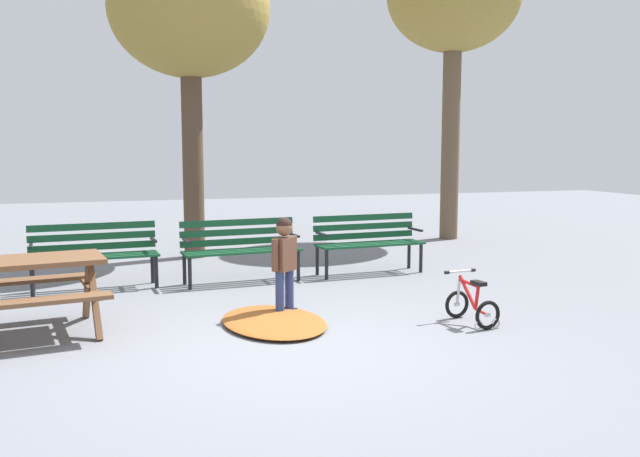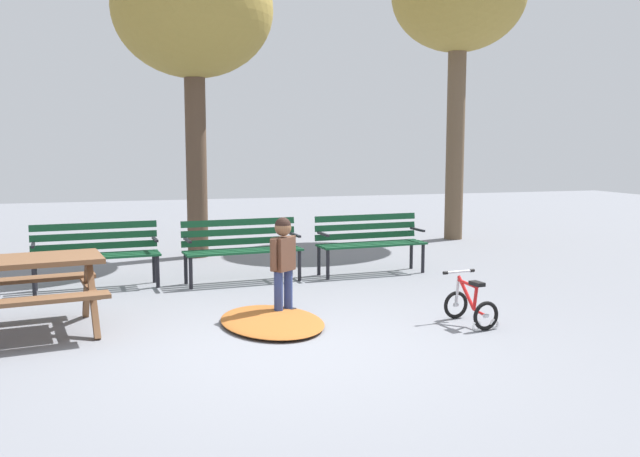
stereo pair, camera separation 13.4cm
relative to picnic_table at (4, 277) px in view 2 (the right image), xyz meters
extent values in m
plane|color=slate|center=(2.50, -1.15, -0.59)|extent=(36.00, 36.00, 0.00)
cube|color=brown|center=(0.00, 0.00, 0.15)|extent=(1.89, 1.02, 0.05)
cube|color=brown|center=(0.08, -0.54, -0.14)|extent=(1.82, 0.50, 0.04)
cube|color=brown|center=(-0.08, 0.54, -0.14)|extent=(1.82, 0.50, 0.04)
cube|color=brown|center=(0.81, -0.13, -0.24)|extent=(0.14, 0.57, 0.76)
cube|color=brown|center=(0.73, 0.36, -0.24)|extent=(0.14, 0.57, 0.76)
cube|color=brown|center=(0.77, 0.11, -0.17)|extent=(0.24, 1.10, 0.04)
cube|color=#144728|center=(0.78, 2.23, -0.15)|extent=(1.60, 0.18, 0.03)
cube|color=#144728|center=(0.79, 2.11, -0.15)|extent=(1.60, 0.18, 0.03)
cube|color=#144728|center=(0.80, 1.99, -0.15)|extent=(1.60, 0.18, 0.03)
cube|color=#144728|center=(0.81, 1.87, -0.15)|extent=(1.60, 0.18, 0.03)
cube|color=#144728|center=(0.78, 2.27, -0.05)|extent=(1.60, 0.15, 0.09)
cube|color=#144728|center=(0.78, 2.27, 0.08)|extent=(1.60, 0.15, 0.09)
cube|color=#144728|center=(0.78, 2.27, 0.21)|extent=(1.60, 0.15, 0.09)
cylinder|color=black|center=(1.56, 1.94, -0.37)|extent=(0.05, 0.05, 0.44)
cylinder|color=black|center=(1.53, 2.30, -0.37)|extent=(0.05, 0.05, 0.44)
cube|color=black|center=(1.54, 2.12, 0.03)|extent=(0.07, 0.40, 0.03)
cylinder|color=black|center=(0.06, 1.84, -0.37)|extent=(0.05, 0.05, 0.44)
cylinder|color=black|center=(0.04, 2.19, -0.37)|extent=(0.05, 0.05, 0.44)
cube|color=black|center=(0.05, 2.01, 0.03)|extent=(0.07, 0.40, 0.03)
cube|color=#144728|center=(2.68, 2.10, -0.15)|extent=(1.60, 0.19, 0.03)
cube|color=#144728|center=(2.69, 1.98, -0.15)|extent=(1.60, 0.19, 0.03)
cube|color=#144728|center=(2.70, 1.86, -0.15)|extent=(1.60, 0.19, 0.03)
cube|color=#144728|center=(2.71, 1.74, -0.15)|extent=(1.60, 0.19, 0.03)
cube|color=#144728|center=(2.68, 2.14, -0.05)|extent=(1.60, 0.17, 0.09)
cube|color=#144728|center=(2.68, 2.14, 0.08)|extent=(1.60, 0.17, 0.09)
cube|color=#144728|center=(2.68, 2.14, 0.21)|extent=(1.60, 0.17, 0.09)
cylinder|color=black|center=(3.46, 1.82, -0.37)|extent=(0.05, 0.05, 0.44)
cylinder|color=black|center=(3.43, 2.18, -0.37)|extent=(0.05, 0.05, 0.44)
cube|color=black|center=(3.44, 2.00, 0.03)|extent=(0.07, 0.40, 0.03)
cylinder|color=black|center=(1.96, 1.71, -0.37)|extent=(0.05, 0.05, 0.44)
cylinder|color=black|center=(1.93, 2.06, -0.37)|extent=(0.05, 0.05, 0.44)
cube|color=black|center=(1.95, 1.88, 0.03)|extent=(0.07, 0.40, 0.03)
cube|color=#144728|center=(4.59, 2.18, -0.15)|extent=(1.60, 0.17, 0.03)
cube|color=#144728|center=(4.59, 2.06, -0.15)|extent=(1.60, 0.17, 0.03)
cube|color=#144728|center=(4.60, 1.94, -0.15)|extent=(1.60, 0.17, 0.03)
cube|color=#144728|center=(4.61, 1.82, -0.15)|extent=(1.60, 0.17, 0.03)
cube|color=#144728|center=(4.58, 2.22, -0.05)|extent=(1.60, 0.14, 0.09)
cube|color=#144728|center=(4.58, 2.22, 0.08)|extent=(1.60, 0.14, 0.09)
cube|color=#144728|center=(4.58, 2.22, 0.21)|extent=(1.60, 0.14, 0.09)
cylinder|color=black|center=(5.36, 1.88, -0.37)|extent=(0.05, 0.05, 0.44)
cylinder|color=black|center=(5.33, 2.24, -0.37)|extent=(0.05, 0.05, 0.44)
cube|color=black|center=(5.34, 2.06, 0.03)|extent=(0.06, 0.40, 0.03)
cylinder|color=black|center=(3.86, 1.79, -0.37)|extent=(0.05, 0.05, 0.44)
cylinder|color=black|center=(3.84, 2.15, -0.37)|extent=(0.05, 0.05, 0.44)
cube|color=black|center=(3.85, 1.97, 0.03)|extent=(0.06, 0.40, 0.03)
cylinder|color=navy|center=(2.86, 0.11, -0.34)|extent=(0.10, 0.10, 0.50)
cube|color=black|center=(2.86, 0.11, -0.56)|extent=(0.17, 0.18, 0.06)
cylinder|color=navy|center=(2.72, 0.00, -0.34)|extent=(0.10, 0.10, 0.50)
cube|color=black|center=(2.72, 0.00, -0.56)|extent=(0.17, 0.18, 0.06)
cube|color=brown|center=(2.79, 0.06, 0.09)|extent=(0.30, 0.28, 0.37)
sphere|color=brown|center=(2.79, 0.06, 0.38)|extent=(0.18, 0.18, 0.18)
sphere|color=black|center=(2.79, 0.06, 0.40)|extent=(0.17, 0.17, 0.17)
cylinder|color=brown|center=(2.93, 0.16, 0.10)|extent=(0.07, 0.07, 0.35)
cylinder|color=brown|center=(2.66, -0.05, 0.10)|extent=(0.07, 0.07, 0.35)
torus|color=black|center=(4.53, -0.65, -0.44)|extent=(0.30, 0.07, 0.30)
cylinder|color=silver|center=(4.53, -0.65, -0.44)|extent=(0.05, 0.05, 0.04)
torus|color=black|center=(4.59, -1.17, -0.44)|extent=(0.30, 0.07, 0.30)
cylinder|color=silver|center=(4.59, -1.17, -0.44)|extent=(0.05, 0.05, 0.04)
torus|color=white|center=(4.48, -1.18, -0.54)|extent=(0.11, 0.04, 0.11)
torus|color=white|center=(4.70, -1.15, -0.54)|extent=(0.11, 0.04, 0.11)
cylinder|color=red|center=(4.55, -0.83, -0.27)|extent=(0.07, 0.31, 0.32)
cylinder|color=red|center=(4.57, -0.99, -0.29)|extent=(0.04, 0.08, 0.27)
cylinder|color=red|center=(4.58, -1.07, -0.43)|extent=(0.05, 0.20, 0.05)
cylinder|color=silver|center=(4.54, -0.67, -0.28)|extent=(0.04, 0.07, 0.32)
cylinder|color=red|center=(4.56, -0.85, -0.17)|extent=(0.07, 0.32, 0.05)
cube|color=black|center=(4.57, -1.01, -0.14)|extent=(0.11, 0.18, 0.04)
cylinder|color=silver|center=(4.54, -0.69, -0.07)|extent=(0.34, 0.06, 0.02)
cylinder|color=black|center=(4.37, -0.71, -0.07)|extent=(0.05, 0.04, 0.04)
cylinder|color=black|center=(4.71, -0.67, -0.07)|extent=(0.05, 0.04, 0.04)
ellipsoid|color=#9E5623|center=(2.57, -0.31, -0.56)|extent=(1.15, 1.56, 0.07)
cylinder|color=brown|center=(2.37, 4.33, 0.99)|extent=(0.34, 0.34, 3.16)
ellipsoid|color=olive|center=(2.37, 4.33, 3.46)|extent=(2.60, 2.60, 2.20)
cylinder|color=brown|center=(7.55, 5.07, 1.34)|extent=(0.36, 0.36, 3.87)
camera|label=1|loc=(0.92, -7.00, 1.26)|focal=37.93mm
camera|label=2|loc=(1.05, -7.04, 1.26)|focal=37.93mm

